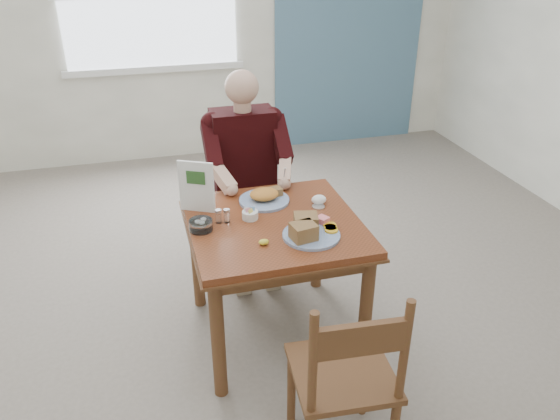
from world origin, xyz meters
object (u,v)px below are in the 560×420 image
object	(u,v)px
chair_near	(346,378)
near_plate	(309,230)
diner	(246,162)
table	(274,239)
far_plate	(265,197)
chair_far	(244,202)

from	to	relation	value
chair_near	near_plate	size ratio (longest dim) A/B	3.01
diner	table	bearing A→B (deg)	-90.00
chair_near	far_plate	bearing A→B (deg)	92.61
chair_near	diner	distance (m)	1.66
diner	chair_near	bearing A→B (deg)	-87.74
diner	far_plate	xyz separation A→B (m)	(0.01, -0.46, -0.03)
chair_near	diner	xyz separation A→B (m)	(-0.06, 1.62, 0.33)
table	near_plate	distance (m)	0.28
chair_far	chair_near	xyz separation A→B (m)	(0.06, -1.71, 0.00)
chair_near	far_plate	xyz separation A→B (m)	(-0.05, 1.16, 0.30)
table	far_plate	xyz separation A→B (m)	(0.01, 0.25, 0.14)
table	chair_far	distance (m)	0.81
chair_near	near_plate	distance (m)	0.78
chair_near	far_plate	size ratio (longest dim) A/B	2.80
table	chair_far	xyz separation A→B (m)	(0.00, 0.80, -0.16)
far_plate	chair_near	bearing A→B (deg)	-87.39
far_plate	table	bearing A→B (deg)	-92.56
chair_far	far_plate	xyz separation A→B (m)	(0.01, -0.55, 0.30)
diner	near_plate	world-z (taller)	diner
diner	far_plate	distance (m)	0.46
chair_far	near_plate	distance (m)	1.05
chair_far	near_plate	size ratio (longest dim) A/B	3.01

